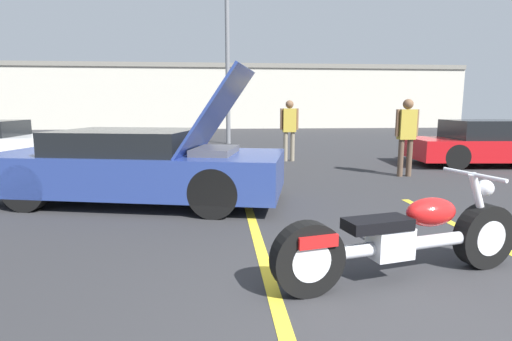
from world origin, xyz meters
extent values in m
cube|color=yellow|center=(-1.06, 1.54, 0.00)|extent=(0.12, 5.30, 0.01)
cube|color=beige|center=(0.00, 27.49, 2.20)|extent=(32.00, 4.00, 4.40)
cube|color=slate|center=(0.00, 27.49, 4.25)|extent=(32.00, 4.20, 0.30)
cylinder|color=slate|center=(-1.10, 14.56, 3.73)|extent=(0.18, 0.18, 7.45)
cylinder|color=black|center=(1.04, 1.41, 0.31)|extent=(0.64, 0.29, 0.62)
cylinder|color=black|center=(-0.79, 1.00, 0.31)|extent=(0.64, 0.29, 0.62)
cylinder|color=silver|center=(1.04, 1.41, 0.31)|extent=(0.37, 0.24, 0.34)
cylinder|color=silver|center=(-0.79, 1.00, 0.31)|extent=(0.37, 0.24, 0.34)
cylinder|color=silver|center=(0.13, 1.21, 0.33)|extent=(1.58, 0.47, 0.12)
cube|color=silver|center=(-0.01, 1.18, 0.37)|extent=(0.40, 0.31, 0.28)
ellipsoid|color=red|center=(0.40, 1.27, 0.61)|extent=(0.55, 0.38, 0.26)
cube|color=black|center=(-0.15, 1.14, 0.55)|extent=(0.63, 0.38, 0.10)
cube|color=red|center=(-0.74, 1.01, 0.48)|extent=(0.38, 0.29, 0.10)
cylinder|color=silver|center=(0.95, 1.39, 0.63)|extent=(0.31, 0.14, 0.62)
cylinder|color=silver|center=(0.84, 1.37, 0.93)|extent=(0.19, 0.69, 0.04)
sphere|color=silver|center=(1.00, 1.40, 0.79)|extent=(0.16, 0.16, 0.16)
cylinder|color=silver|center=(-0.31, 1.22, 0.27)|extent=(1.21, 0.36, 0.09)
cube|color=navy|center=(-2.80, 4.49, 0.50)|extent=(4.89, 2.80, 0.61)
cube|color=black|center=(-2.97, 4.53, 0.99)|extent=(2.38, 2.06, 0.36)
cylinder|color=black|center=(-1.58, 3.39, 0.36)|extent=(0.74, 0.37, 0.71)
cylinder|color=black|center=(-1.23, 4.95, 0.36)|extent=(0.74, 0.37, 0.71)
cylinder|color=black|center=(-4.36, 4.02, 0.36)|extent=(0.74, 0.37, 0.71)
cylinder|color=black|center=(-4.01, 5.58, 0.36)|extent=(0.74, 0.37, 0.71)
cube|color=navy|center=(-1.51, 4.20, 1.47)|extent=(1.30, 1.85, 1.34)
cube|color=#4C4C51|center=(-1.56, 4.21, 0.77)|extent=(0.81, 1.11, 0.28)
cylinder|color=black|center=(-6.38, 8.56, 0.33)|extent=(0.66, 0.22, 0.66)
cylinder|color=black|center=(-6.38, 10.18, 0.33)|extent=(0.66, 0.22, 0.66)
cube|color=red|center=(5.64, 7.77, 0.44)|extent=(4.28, 2.11, 0.53)
cube|color=black|center=(5.48, 7.79, 0.95)|extent=(2.00, 1.73, 0.48)
cylinder|color=black|center=(4.30, 7.13, 0.32)|extent=(0.65, 0.28, 0.63)
cylinder|color=black|center=(4.43, 8.64, 0.32)|extent=(0.65, 0.28, 0.63)
cylinder|color=brown|center=(2.51, 6.36, 0.41)|extent=(0.12, 0.12, 0.83)
cylinder|color=brown|center=(2.71, 6.36, 0.41)|extent=(0.12, 0.12, 0.83)
cube|color=#B29933|center=(2.61, 6.36, 1.15)|extent=(0.36, 0.20, 0.65)
cylinder|color=brown|center=(2.39, 6.36, 1.19)|extent=(0.08, 0.08, 0.59)
cylinder|color=brown|center=(2.83, 6.36, 1.19)|extent=(0.08, 0.08, 0.59)
sphere|color=brown|center=(2.61, 6.36, 1.59)|extent=(0.22, 0.22, 0.22)
cylinder|color=gray|center=(0.38, 9.05, 0.41)|extent=(0.12, 0.12, 0.83)
cylinder|color=gray|center=(0.58, 9.05, 0.41)|extent=(0.12, 0.12, 0.83)
cube|color=#B29933|center=(0.48, 9.05, 1.16)|extent=(0.36, 0.20, 0.66)
cylinder|color=brown|center=(0.26, 9.05, 1.19)|extent=(0.08, 0.08, 0.59)
cylinder|color=brown|center=(0.70, 9.05, 1.19)|extent=(0.08, 0.08, 0.59)
sphere|color=brown|center=(0.48, 9.05, 1.60)|extent=(0.22, 0.22, 0.22)
camera|label=1|loc=(-1.50, -2.07, 1.55)|focal=28.00mm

